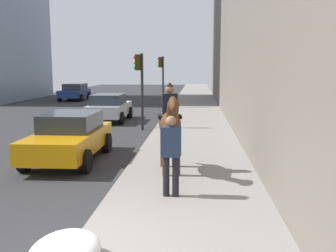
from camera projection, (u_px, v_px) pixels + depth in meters
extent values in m
ellipsoid|color=#4C2B16|center=(170.00, 124.00, 9.97)|extent=(1.57, 0.78, 0.66)
cylinder|color=#4C2B16|center=(178.00, 155.00, 9.64)|extent=(0.13, 0.13, 1.04)
cylinder|color=#4C2B16|center=(165.00, 155.00, 9.62)|extent=(0.13, 0.13, 1.04)
cylinder|color=#4C2B16|center=(174.00, 148.00, 10.53)|extent=(0.13, 0.13, 1.04)
cylinder|color=#4C2B16|center=(163.00, 148.00, 10.51)|extent=(0.13, 0.13, 1.04)
cylinder|color=#4C2B16|center=(172.00, 114.00, 9.16)|extent=(0.67, 0.37, 0.68)
ellipsoid|color=#4C2B16|center=(173.00, 104.00, 8.91)|extent=(0.65, 0.31, 0.49)
cylinder|color=black|center=(168.00, 124.00, 10.69)|extent=(0.29, 0.14, 0.55)
cube|color=black|center=(170.00, 117.00, 9.99)|extent=(0.52, 0.66, 0.08)
cube|color=black|center=(170.00, 104.00, 9.94)|extent=(0.33, 0.42, 0.55)
sphere|color=#8C664C|center=(170.00, 89.00, 9.89)|extent=(0.22, 0.22, 0.22)
cone|color=black|center=(170.00, 84.00, 9.87)|extent=(0.23, 0.23, 0.10)
cylinder|color=black|center=(166.00, 176.00, 8.09)|extent=(0.14, 0.14, 0.85)
cylinder|color=black|center=(176.00, 177.00, 8.07)|extent=(0.14, 0.14, 0.85)
cube|color=#1E2D47|center=(171.00, 142.00, 7.97)|extent=(0.28, 0.42, 0.62)
sphere|color=#8C664C|center=(171.00, 121.00, 7.91)|extent=(0.22, 0.22, 0.22)
cube|color=#B7BABF|center=(110.00, 109.00, 20.43)|extent=(3.94, 1.71, 0.60)
cube|color=#262D38|center=(108.00, 99.00, 20.11)|extent=(2.14, 1.50, 0.52)
cylinder|color=black|center=(100.00, 112.00, 21.74)|extent=(0.64, 0.22, 0.64)
cylinder|color=black|center=(130.00, 113.00, 21.61)|extent=(0.64, 0.22, 0.64)
cylinder|color=black|center=(88.00, 118.00, 19.33)|extent=(0.64, 0.22, 0.64)
cylinder|color=black|center=(121.00, 118.00, 19.20)|extent=(0.64, 0.22, 0.64)
cube|color=orange|center=(70.00, 141.00, 11.62)|extent=(4.23, 1.75, 0.60)
cube|color=#262D38|center=(71.00, 121.00, 11.78)|extent=(2.10, 1.51, 0.52)
cylinder|color=black|center=(86.00, 161.00, 10.33)|extent=(0.64, 0.23, 0.64)
cylinder|color=black|center=(24.00, 160.00, 10.43)|extent=(0.64, 0.23, 0.64)
cylinder|color=black|center=(107.00, 143.00, 12.90)|extent=(0.64, 0.23, 0.64)
cylinder|color=black|center=(57.00, 142.00, 13.00)|extent=(0.64, 0.23, 0.64)
cube|color=navy|center=(74.00, 93.00, 33.58)|extent=(3.98, 1.88, 0.60)
cube|color=#262D38|center=(75.00, 87.00, 33.73)|extent=(2.24, 1.64, 0.52)
cylinder|color=black|center=(81.00, 98.00, 32.36)|extent=(0.64, 0.23, 0.64)
cylinder|color=black|center=(59.00, 98.00, 32.47)|extent=(0.64, 0.23, 0.64)
cylinder|color=black|center=(89.00, 96.00, 34.78)|extent=(0.64, 0.23, 0.64)
cylinder|color=black|center=(69.00, 96.00, 34.89)|extent=(0.64, 0.23, 0.64)
cylinder|color=black|center=(142.00, 92.00, 17.29)|extent=(0.12, 0.12, 3.43)
cube|color=#2D280C|center=(138.00, 62.00, 17.11)|extent=(0.20, 0.24, 0.70)
sphere|color=red|center=(135.00, 57.00, 17.09)|extent=(0.14, 0.14, 0.14)
sphere|color=orange|center=(135.00, 62.00, 17.12)|extent=(0.14, 0.14, 0.14)
sphere|color=green|center=(135.00, 67.00, 17.15)|extent=(0.14, 0.14, 0.14)
cylinder|color=black|center=(163.00, 83.00, 26.48)|extent=(0.12, 0.12, 3.57)
cube|color=#2D280C|center=(160.00, 62.00, 26.29)|extent=(0.20, 0.24, 0.70)
sphere|color=red|center=(158.00, 59.00, 26.26)|extent=(0.14, 0.14, 0.14)
sphere|color=orange|center=(158.00, 62.00, 26.30)|extent=(0.14, 0.14, 0.14)
sphere|color=green|center=(158.00, 66.00, 26.33)|extent=(0.14, 0.14, 0.14)
ellipsoid|color=white|center=(65.00, 252.00, 5.21)|extent=(1.23, 0.95, 0.43)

